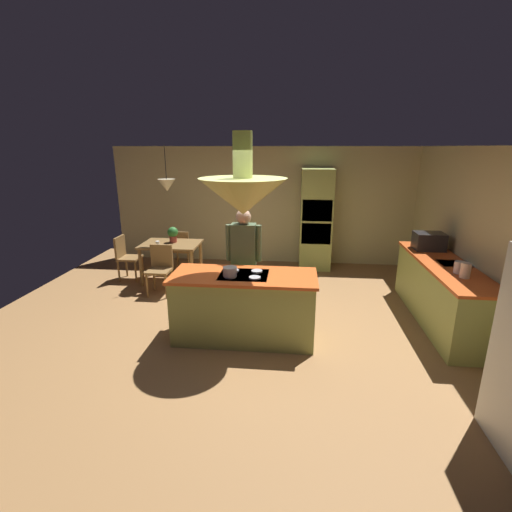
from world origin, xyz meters
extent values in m
plane|color=#9E7042|center=(0.00, 0.00, 0.00)|extent=(8.16, 8.16, 0.00)
cube|color=beige|center=(0.00, 3.45, 1.27)|extent=(6.80, 0.10, 2.55)
cube|color=beige|center=(3.25, 0.40, 1.27)|extent=(0.10, 7.20, 2.55)
cube|color=#A8B259|center=(0.00, -0.20, 0.44)|extent=(1.86, 0.75, 0.88)
cube|color=#E05B23|center=(0.00, -0.20, 0.90)|extent=(1.92, 0.81, 0.04)
cube|color=black|center=(0.00, -0.20, 0.91)|extent=(0.64, 0.52, 0.01)
cylinder|color=#B2B2B7|center=(-0.16, -0.33, 0.93)|extent=(0.15, 0.15, 0.02)
cylinder|color=#B2B2B7|center=(0.16, -0.33, 0.93)|extent=(0.15, 0.15, 0.02)
cylinder|color=#B2B2B7|center=(-0.16, -0.07, 0.93)|extent=(0.15, 0.15, 0.02)
cylinder|color=#B2B2B7|center=(0.16, -0.07, 0.93)|extent=(0.15, 0.15, 0.02)
cube|color=#A8B259|center=(2.84, 0.60, 0.44)|extent=(0.62, 2.50, 0.88)
cube|color=#E05B23|center=(2.84, 0.60, 0.90)|extent=(0.66, 2.54, 0.04)
cube|color=#B2B2B7|center=(3.00, 0.60, 0.84)|extent=(0.48, 0.36, 0.16)
cube|color=#A8B259|center=(1.10, 3.05, 1.06)|extent=(0.66, 0.62, 2.11)
cube|color=black|center=(1.10, 2.76, 1.30)|extent=(0.60, 0.04, 0.44)
cube|color=black|center=(1.10, 2.76, 0.82)|extent=(0.60, 0.04, 0.44)
cube|color=olive|center=(-1.70, 1.90, 0.74)|extent=(1.09, 0.81, 0.04)
cylinder|color=olive|center=(-2.19, 1.56, 0.36)|extent=(0.06, 0.06, 0.72)
cylinder|color=olive|center=(-1.21, 1.56, 0.36)|extent=(0.06, 0.06, 0.72)
cylinder|color=olive|center=(-2.19, 2.24, 0.36)|extent=(0.06, 0.06, 0.72)
cylinder|color=olive|center=(-1.21, 2.24, 0.36)|extent=(0.06, 0.06, 0.72)
cylinder|color=tan|center=(-0.18, 0.48, 0.41)|extent=(0.14, 0.14, 0.82)
cylinder|color=tan|center=(0.00, 0.48, 0.41)|extent=(0.14, 0.14, 0.82)
cube|color=#4C6042|center=(-0.09, 0.48, 1.14)|extent=(0.36, 0.22, 0.64)
cylinder|color=#4C6042|center=(-0.31, 0.48, 1.17)|extent=(0.09, 0.09, 0.54)
cylinder|color=#4C6042|center=(0.13, 0.48, 1.17)|extent=(0.09, 0.09, 0.54)
sphere|color=tan|center=(-0.09, 0.48, 1.56)|extent=(0.22, 0.22, 0.22)
cone|color=#A8B259|center=(0.00, -0.20, 1.94)|extent=(1.10, 1.10, 0.45)
cylinder|color=#A8B259|center=(0.00, -0.20, 2.44)|extent=(0.24, 0.24, 0.55)
cone|color=beige|center=(-1.70, 1.90, 1.86)|extent=(0.32, 0.32, 0.22)
cylinder|color=black|center=(-1.70, 1.90, 2.27)|extent=(0.01, 0.01, 0.60)
cube|color=olive|center=(-1.70, 1.20, 0.44)|extent=(0.40, 0.40, 0.04)
cube|color=olive|center=(-1.70, 1.38, 0.66)|extent=(0.40, 0.04, 0.42)
cylinder|color=olive|center=(-1.87, 1.03, 0.21)|extent=(0.04, 0.04, 0.43)
cylinder|color=olive|center=(-1.53, 1.03, 0.21)|extent=(0.04, 0.04, 0.43)
cylinder|color=olive|center=(-1.87, 1.37, 0.21)|extent=(0.04, 0.04, 0.43)
cylinder|color=olive|center=(-1.53, 1.37, 0.21)|extent=(0.04, 0.04, 0.43)
cube|color=olive|center=(-1.70, 2.60, 0.44)|extent=(0.40, 0.40, 0.04)
cube|color=olive|center=(-1.70, 2.42, 0.66)|extent=(0.40, 0.04, 0.42)
cylinder|color=olive|center=(-1.53, 2.77, 0.21)|extent=(0.04, 0.04, 0.43)
cylinder|color=olive|center=(-1.87, 2.77, 0.21)|extent=(0.04, 0.04, 0.43)
cylinder|color=olive|center=(-1.53, 2.43, 0.21)|extent=(0.04, 0.04, 0.43)
cylinder|color=olive|center=(-1.87, 2.43, 0.21)|extent=(0.04, 0.04, 0.43)
cube|color=olive|center=(-2.55, 1.90, 0.44)|extent=(0.40, 0.40, 0.04)
cube|color=olive|center=(-2.73, 1.90, 0.66)|extent=(0.04, 0.40, 0.42)
cylinder|color=olive|center=(-2.38, 1.73, 0.21)|extent=(0.04, 0.04, 0.43)
cylinder|color=olive|center=(-2.38, 2.07, 0.21)|extent=(0.04, 0.04, 0.43)
cylinder|color=olive|center=(-2.72, 1.73, 0.21)|extent=(0.04, 0.04, 0.43)
cylinder|color=olive|center=(-2.72, 2.07, 0.21)|extent=(0.04, 0.04, 0.43)
cylinder|color=#99382D|center=(-1.68, 1.99, 0.82)|extent=(0.14, 0.14, 0.12)
sphere|color=#2D722D|center=(-1.68, 1.99, 0.96)|extent=(0.20, 0.20, 0.20)
cylinder|color=white|center=(-1.88, 1.70, 0.81)|extent=(0.07, 0.07, 0.09)
cylinder|color=silver|center=(2.84, -0.03, 1.02)|extent=(0.12, 0.12, 0.20)
cylinder|color=silver|center=(2.84, 0.15, 1.00)|extent=(0.13, 0.13, 0.16)
cube|color=#232326|center=(2.84, 1.35, 1.06)|extent=(0.46, 0.36, 0.28)
cylinder|color=#B2B2B7|center=(-0.16, -0.33, 1.00)|extent=(0.18, 0.18, 0.12)
camera|label=1|loc=(0.64, -4.77, 2.53)|focal=26.03mm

